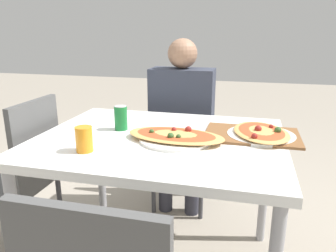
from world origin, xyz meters
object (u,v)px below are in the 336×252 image
Objects in this scene: drink_glass at (84,139)px; pizza_second at (261,133)px; soda_can at (121,118)px; pizza_main at (176,136)px; chair_side_left at (22,171)px; dining_table at (160,151)px; chair_far_seated at (184,135)px; person_seated at (181,113)px.

pizza_second is at bearing 27.84° from drink_glass.
pizza_main is at bearing -17.62° from soda_can.
pizza_main is (0.86, 0.01, 0.27)m from chair_side_left.
chair_side_left is 2.22× the size of pizza_second.
dining_table is 9.39× the size of soda_can.
dining_table is at bearing 159.24° from pizza_main.
chair_far_seated and chair_side_left have the same top height.
person_seated is 0.99m from drink_glass.
drink_glass is (-0.22, -1.07, 0.30)m from chair_far_seated.
soda_can is at bearing -78.79° from chair_side_left.
chair_side_left is (-0.77, -0.04, -0.17)m from dining_table.
person_seated reaches higher than soda_can.
dining_table is 0.50m from pizza_second.
person_seated is at bearing 73.14° from soda_can.
pizza_second is (1.25, 0.16, 0.27)m from chair_side_left.
chair_side_left is 0.90m from pizza_main.
drink_glass is (-0.03, -0.33, -0.01)m from soda_can.
person_seated is (-0.04, 0.69, 0.02)m from dining_table.
dining_table is 0.80m from chair_side_left.
person_seated is at bearing 90.00° from chair_far_seated.
chair_far_seated is 1.00× the size of chair_side_left.
dining_table is 0.13m from pizza_main.
chair_side_left is at bearing -179.35° from pizza_main.
pizza_main is at bearing 98.33° from chair_far_seated.
person_seated is at bearing 93.14° from dining_table.
soda_can is 0.30× the size of pizza_second.
chair_side_left is at bearing -176.91° from dining_table.
chair_side_left is 0.64m from drink_glass.
dining_table is 0.82m from chair_far_seated.
pizza_second is at bearing 126.72° from chair_far_seated.
soda_can is (-0.31, 0.10, 0.04)m from pizza_main.
pizza_second is (0.47, 0.12, 0.09)m from dining_table.
person_seated is 0.77m from pizza_second.
dining_table is at bearing -86.91° from chair_side_left.
dining_table is 0.39m from drink_glass.
chair_side_left is at bearing 48.94° from chair_far_seated.
person_seated is 9.73× the size of soda_can.
drink_glass reaches higher than pizza_main.
drink_glass is at bearing -145.54° from pizza_main.
soda_can is 1.15× the size of drink_glass.
pizza_second is at bearing 14.13° from dining_table.
person_seated is at bearing 77.06° from drink_glass.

